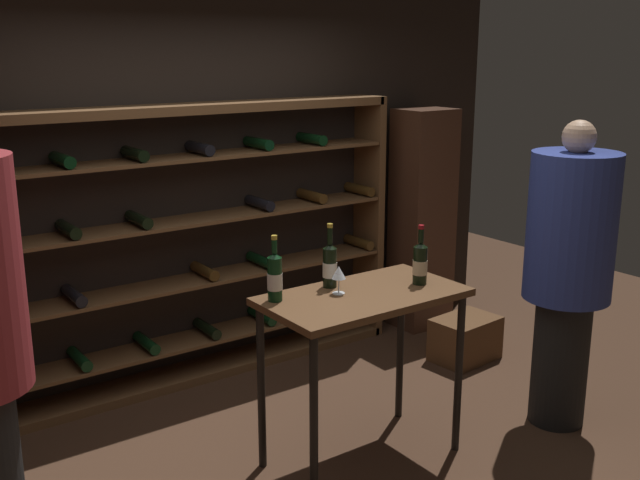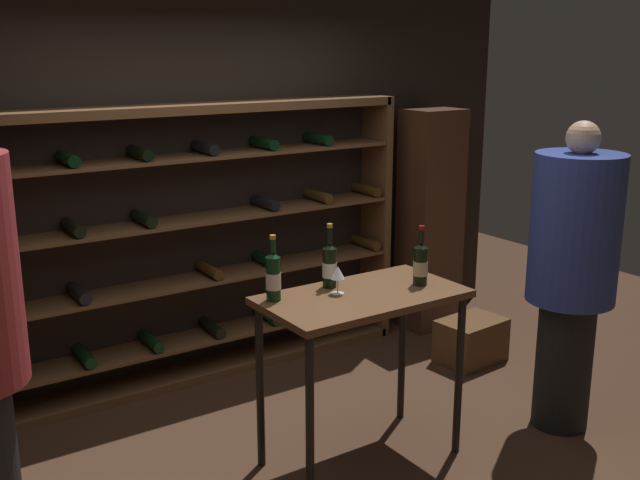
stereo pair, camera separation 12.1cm
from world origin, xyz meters
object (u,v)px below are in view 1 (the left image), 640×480
(wine_rack, at_px, (202,246))
(display_cabinet, at_px, (422,220))
(tasting_table, at_px, (363,315))
(wine_bottle_green_slim, at_px, (275,277))
(person_guest_plum_blouse, at_px, (568,263))
(wine_bottle_amber_reserve, at_px, (330,265))
(wine_crate, at_px, (465,339))
(wine_glass_stemmed_center, at_px, (339,274))
(wine_bottle_black_capsule, at_px, (420,263))

(wine_rack, xyz_separation_m, display_cabinet, (1.93, -0.15, -0.05))
(tasting_table, height_order, wine_bottle_green_slim, wine_bottle_green_slim)
(person_guest_plum_blouse, bearing_deg, display_cabinet, 136.38)
(person_guest_plum_blouse, bearing_deg, wine_bottle_amber_reserve, -141.26)
(display_cabinet, height_order, wine_bottle_amber_reserve, display_cabinet)
(wine_crate, height_order, wine_bottle_green_slim, wine_bottle_green_slim)
(display_cabinet, bearing_deg, wine_bottle_green_slim, -150.89)
(person_guest_plum_blouse, height_order, display_cabinet, person_guest_plum_blouse)
(wine_glass_stemmed_center, bearing_deg, display_cabinet, 35.54)
(person_guest_plum_blouse, relative_size, wine_glass_stemmed_center, 12.13)
(wine_bottle_black_capsule, relative_size, wine_glass_stemmed_center, 2.19)
(wine_rack, xyz_separation_m, wine_bottle_amber_reserve, (0.10, -1.35, 0.17))
(wine_bottle_black_capsule, height_order, wine_bottle_green_slim, wine_bottle_green_slim)
(wine_crate, xyz_separation_m, display_cabinet, (0.24, 0.76, 0.74))
(wine_rack, bearing_deg, wine_glass_stemmed_center, -87.33)
(person_guest_plum_blouse, height_order, wine_bottle_green_slim, person_guest_plum_blouse)
(wine_rack, xyz_separation_m, wine_bottle_black_capsule, (0.54, -1.60, 0.16))
(wine_glass_stemmed_center, bearing_deg, wine_bottle_green_slim, 162.96)
(wine_rack, relative_size, wine_bottle_amber_reserve, 8.34)
(wine_rack, xyz_separation_m, wine_glass_stemmed_center, (0.07, -1.47, 0.15))
(display_cabinet, xyz_separation_m, wine_bottle_amber_reserve, (-1.82, -1.20, 0.21))
(tasting_table, xyz_separation_m, wine_bottle_amber_reserve, (-0.08, 0.20, 0.25))
(display_cabinet, xyz_separation_m, wine_bottle_green_slim, (-2.20, -1.22, 0.22))
(tasting_table, relative_size, wine_glass_stemmed_center, 7.16)
(tasting_table, distance_m, person_guest_plum_blouse, 1.33)
(display_cabinet, bearing_deg, person_guest_plum_blouse, -105.01)
(wine_bottle_amber_reserve, relative_size, wine_bottle_green_slim, 1.02)
(wine_crate, xyz_separation_m, wine_bottle_black_capsule, (-1.14, -0.69, 0.95))
(tasting_table, relative_size, wine_crate, 2.31)
(wine_crate, relative_size, display_cabinet, 0.27)
(wine_rack, height_order, wine_bottle_amber_reserve, wine_rack)
(wine_rack, relative_size, tasting_table, 2.71)
(wine_crate, relative_size, wine_bottle_black_capsule, 1.42)
(wine_glass_stemmed_center, bearing_deg, wine_crate, 19.29)
(person_guest_plum_blouse, height_order, wine_crate, person_guest_plum_blouse)
(display_cabinet, xyz_separation_m, wine_glass_stemmed_center, (-1.86, -1.33, 0.20))
(wine_crate, bearing_deg, wine_rack, 151.68)
(display_cabinet, distance_m, wine_bottle_black_capsule, 2.01)
(person_guest_plum_blouse, distance_m, wine_bottle_black_capsule, 0.96)
(display_cabinet, relative_size, wine_bottle_black_capsule, 5.32)
(wine_rack, bearing_deg, person_guest_plum_blouse, -52.78)
(tasting_table, height_order, wine_bottle_black_capsule, wine_bottle_black_capsule)
(wine_bottle_black_capsule, bearing_deg, wine_glass_stemmed_center, 165.48)
(tasting_table, height_order, display_cabinet, display_cabinet)
(tasting_table, height_order, person_guest_plum_blouse, person_guest_plum_blouse)
(person_guest_plum_blouse, relative_size, wine_bottle_black_capsule, 5.54)
(wine_bottle_black_capsule, height_order, wine_bottle_amber_reserve, wine_bottle_amber_reserve)
(wine_rack, distance_m, wine_bottle_green_slim, 1.41)
(wine_crate, xyz_separation_m, wine_bottle_amber_reserve, (-1.58, -0.44, 0.95))
(wine_bottle_amber_reserve, bearing_deg, wine_glass_stemmed_center, -104.69)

